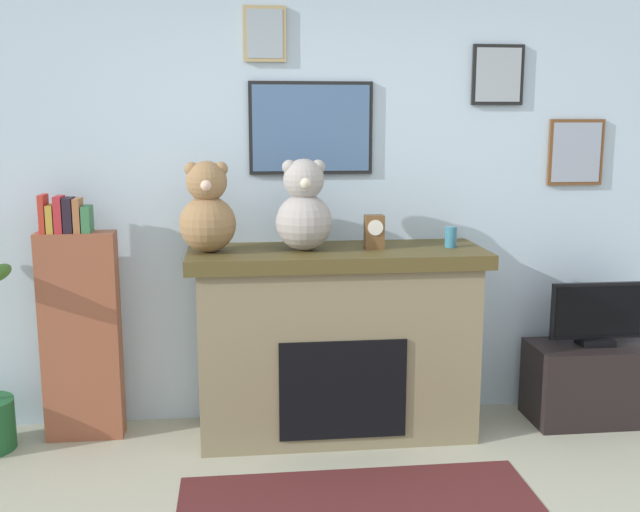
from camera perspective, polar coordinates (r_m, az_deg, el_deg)
The scene contains 9 objects.
back_wall at distance 4.49m, azimuth 0.58°, elevation 4.06°, with size 5.20×0.15×2.60m.
fireplace at distance 4.31m, azimuth 1.24°, elevation -6.52°, with size 1.67×0.63×1.09m.
bookshelf at distance 4.42m, azimuth -17.92°, elevation -5.34°, with size 0.43×0.16×1.40m.
tv_stand at distance 4.85m, azimuth 20.16°, elevation -9.08°, with size 0.76×0.40×0.47m, color black.
television at distance 4.73m, azimuth 20.48°, elevation -4.28°, with size 0.57×0.14×0.38m.
candle_jar at distance 4.29m, azimuth 10.00°, elevation 1.45°, with size 0.07×0.07×0.12m, color teal.
mantel_clock at distance 4.18m, azimuth 4.18°, elevation 1.86°, with size 0.11×0.08×0.19m.
teddy_bear_grey at distance 4.09m, azimuth -8.64°, elevation 3.40°, with size 0.31×0.31×0.50m.
teddy_bear_cream at distance 4.11m, azimuth -1.24°, elevation 3.59°, with size 0.31×0.31×0.51m.
Camera 1 is at (-0.55, -2.43, 1.80)m, focal length 41.71 mm.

